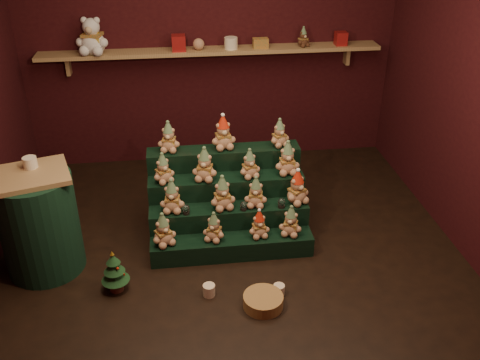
{
  "coord_description": "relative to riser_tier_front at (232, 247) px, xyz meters",
  "views": [
    {
      "loc": [
        -0.4,
        -3.69,
        2.85
      ],
      "look_at": [
        0.1,
        0.25,
        0.63
      ],
      "focal_mm": 40.0,
      "sensor_mm": 36.0,
      "label": 1
    }
  ],
  "objects": [
    {
      "name": "ground",
      "position": [
        -0.0,
        -0.04,
        -0.09
      ],
      "size": [
        4.0,
        4.0,
        0.0
      ],
      "primitive_type": "plane",
      "color": "black",
      "rests_on": "ground"
    },
    {
      "name": "back_wall",
      "position": [
        -0.0,
        2.01,
        1.31
      ],
      "size": [
        4.0,
        0.1,
        2.8
      ],
      "primitive_type": "cube",
      "color": "black",
      "rests_on": "ground"
    },
    {
      "name": "front_wall",
      "position": [
        -0.0,
        -2.09,
        1.31
      ],
      "size": [
        4.0,
        0.1,
        2.8
      ],
      "primitive_type": "cube",
      "color": "black",
      "rests_on": "ground"
    },
    {
      "name": "back_shelf",
      "position": [
        -0.0,
        1.83,
        1.2
      ],
      "size": [
        3.6,
        0.26,
        0.24
      ],
      "color": "#A78153",
      "rests_on": "ground"
    },
    {
      "name": "riser_tier_front",
      "position": [
        0.0,
        0.0,
        0.0
      ],
      "size": [
        1.4,
        0.22,
        0.18
      ],
      "primitive_type": "cube",
      "color": "black",
      "rests_on": "ground"
    },
    {
      "name": "riser_tier_midfront",
      "position": [
        0.0,
        0.22,
        0.09
      ],
      "size": [
        1.4,
        0.22,
        0.36
      ],
      "primitive_type": "cube",
      "color": "black",
      "rests_on": "ground"
    },
    {
      "name": "riser_tier_midback",
      "position": [
        0.0,
        0.44,
        0.18
      ],
      "size": [
        1.4,
        0.22,
        0.54
      ],
      "primitive_type": "cube",
      "color": "black",
      "rests_on": "ground"
    },
    {
      "name": "riser_tier_back",
      "position": [
        0.0,
        0.66,
        0.27
      ],
      "size": [
        1.4,
        0.22,
        0.72
      ],
      "primitive_type": "cube",
      "color": "black",
      "rests_on": "ground"
    },
    {
      "name": "teddy_0",
      "position": [
        -0.58,
        -0.01,
        0.24
      ],
      "size": [
        0.27,
        0.27,
        0.29
      ],
      "primitive_type": null,
      "rotation": [
        0.0,
        0.0,
        0.49
      ],
      "color": "tan",
      "rests_on": "riser_tier_front"
    },
    {
      "name": "teddy_1",
      "position": [
        -0.15,
        0.0,
        0.22
      ],
      "size": [
        0.24,
        0.23,
        0.26
      ],
      "primitive_type": null,
      "rotation": [
        0.0,
        0.0,
        -0.46
      ],
      "color": "tan",
      "rests_on": "riser_tier_front"
    },
    {
      "name": "teddy_2",
      "position": [
        0.23,
        0.01,
        0.22
      ],
      "size": [
        0.2,
        0.18,
        0.25
      ],
      "primitive_type": null,
      "rotation": [
        0.0,
        0.0,
        0.12
      ],
      "color": "tan",
      "rests_on": "riser_tier_front"
    },
    {
      "name": "teddy_3",
      "position": [
        0.51,
        0.0,
        0.23
      ],
      "size": [
        0.25,
        0.24,
        0.28
      ],
      "primitive_type": null,
      "rotation": [
        0.0,
        0.0,
        -0.38
      ],
      "color": "tan",
      "rests_on": "riser_tier_front"
    },
    {
      "name": "teddy_4",
      "position": [
        -0.49,
        0.22,
        0.42
      ],
      "size": [
        0.24,
        0.22,
        0.3
      ],
      "primitive_type": null,
      "rotation": [
        0.0,
        0.0,
        -0.13
      ],
      "color": "tan",
      "rests_on": "riser_tier_midfront"
    },
    {
      "name": "teddy_5",
      "position": [
        -0.06,
        0.22,
        0.42
      ],
      "size": [
        0.26,
        0.24,
        0.31
      ],
      "primitive_type": null,
      "rotation": [
        0.0,
        0.0,
        0.21
      ],
      "color": "tan",
      "rests_on": "riser_tier_midfront"
    },
    {
      "name": "teddy_6",
      "position": [
        0.23,
        0.22,
        0.41
      ],
      "size": [
        0.23,
        0.22,
        0.28
      ],
      "primitive_type": null,
      "rotation": [
        0.0,
        0.0,
        -0.21
      ],
      "color": "tan",
      "rests_on": "riser_tier_midfront"
    },
    {
      "name": "teddy_7",
      "position": [
        0.6,
        0.22,
        0.43
      ],
      "size": [
        0.29,
        0.28,
        0.31
      ],
      "primitive_type": null,
      "rotation": [
        0.0,
        0.0,
        0.51
      ],
      "color": "tan",
      "rests_on": "riser_tier_midfront"
    },
    {
      "name": "teddy_8",
      "position": [
        -0.56,
        0.42,
        0.59
      ],
      "size": [
        0.25,
        0.25,
        0.27
      ],
      "primitive_type": null,
      "rotation": [
        0.0,
        0.0,
        0.49
      ],
      "color": "tan",
      "rests_on": "riser_tier_midback"
    },
    {
      "name": "teddy_9",
      "position": [
        -0.19,
        0.42,
        0.6
      ],
      "size": [
        0.26,
        0.25,
        0.31
      ],
      "primitive_type": null,
      "rotation": [
        0.0,
        0.0,
        -0.28
      ],
      "color": "tan",
      "rests_on": "riser_tier_midback"
    },
    {
      "name": "teddy_10",
      "position": [
        0.21,
        0.42,
        0.58
      ],
      "size": [
        0.23,
        0.22,
        0.27
      ],
      "primitive_type": null,
      "rotation": [
        0.0,
        0.0,
        0.3
      ],
      "color": "tan",
      "rests_on": "riser_tier_midback"
    },
    {
      "name": "teddy_11",
      "position": [
        0.55,
        0.45,
        0.6
      ],
      "size": [
        0.22,
        0.2,
        0.31
      ],
      "primitive_type": null,
      "rotation": [
        0.0,
        0.0,
        0.01
      ],
      "color": "tan",
      "rests_on": "riser_tier_midback"
    },
    {
      "name": "teddy_12",
      "position": [
        -0.49,
        0.67,
        0.77
      ],
      "size": [
        0.23,
        0.21,
        0.28
      ],
      "primitive_type": null,
      "rotation": [
        0.0,
        0.0,
        -0.18
      ],
      "color": "tan",
      "rests_on": "riser_tier_back"
    },
    {
      "name": "teddy_13",
      "position": [
        -0.0,
        0.67,
        0.79
      ],
      "size": [
        0.25,
        0.23,
        0.31
      ],
      "primitive_type": null,
      "rotation": [
        0.0,
        0.0,
        0.15
      ],
      "color": "tan",
      "rests_on": "riser_tier_back"
    },
    {
      "name": "teddy_14",
      "position": [
        0.51,
        0.66,
        0.76
      ],
      "size": [
        0.23,
        0.22,
        0.26
      ],
      "primitive_type": null,
      "rotation": [
        0.0,
        0.0,
        0.37
      ],
      "color": "tan",
      "rests_on": "riser_tier_back"
    },
    {
      "name": "snow_globe_a",
      "position": [
        -0.38,
        0.16,
        0.31
      ],
      "size": [
        0.07,
        0.07,
        0.09
      ],
      "color": "black",
      "rests_on": "riser_tier_midfront"
    },
    {
      "name": "snow_globe_b",
      "position": [
        0.12,
        0.16,
        0.31
      ],
      "size": [
        0.06,
        0.06,
        0.08
      ],
      "color": "black",
      "rests_on": "riser_tier_midfront"
    },
    {
      "name": "snow_globe_c",
      "position": [
        0.45,
        0.16,
        0.31
      ],
      "size": [
        0.07,
        0.07,
        0.09
      ],
      "color": "black",
      "rests_on": "riser_tier_midfront"
    },
    {
      "name": "side_table",
      "position": [
        -1.57,
        0.05,
        0.35
      ],
      "size": [
        0.7,
        0.63,
        0.9
      ],
      "rotation": [
        0.0,
        0.0,
        0.28
      ],
      "color": "#A78153",
      "rests_on": "ground"
    },
    {
      "name": "table_ornament",
      "position": [
        -1.57,
        0.15,
        0.85
      ],
      "size": [
        0.11,
        0.11,
        0.09
      ],
      "primitive_type": "cylinder",
      "color": "beige",
      "rests_on": "side_table"
    },
    {
      "name": "mini_christmas_tree",
      "position": [
        -0.97,
        -0.33,
        0.09
      ],
      "size": [
        0.22,
        0.22,
        0.38
      ],
      "rotation": [
        0.0,
        0.0,
        0.08
      ],
      "color": "#4D251B",
      "rests_on": "ground"
    },
    {
      "name": "mug_left",
      "position": [
        -0.24,
        -0.49,
        -0.04
      ],
      "size": [
        0.1,
        0.1,
        0.1
      ],
      "primitive_type": "cylinder",
      "color": "beige",
      "rests_on": "ground"
    },
    {
      "name": "mug_right",
      "position": [
        0.31,
        -0.55,
        -0.05
      ],
      "size": [
        0.09,
        0.09,
        0.09
      ],
      "primitive_type": "cylinder",
      "color": "beige",
      "rests_on": "ground"
    },
    {
      "name": "wicker_basket",
      "position": [
        0.16,
        -0.66,
        -0.04
      ],
      "size": [
        0.31,
        0.31,
        0.1
      ],
      "primitive_type": "cylinder",
      "rotation": [
        0.0,
        0.0,
        0.01
      ],
      "color": "#A67643",
      "rests_on": "ground"
    },
    {
      "name": "white_bear",
      "position": [
        -1.2,
        1.8,
        1.46
      ],
      "size": [
        0.39,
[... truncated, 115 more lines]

